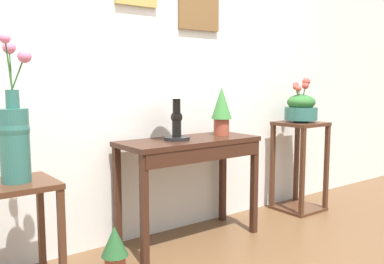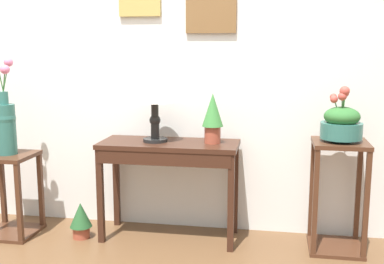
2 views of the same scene
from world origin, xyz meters
name	(u,v)px [view 1 (image 1 of 2)]	position (x,y,z in m)	size (l,w,h in m)	color
back_wall_with_art	(153,51)	(0.00, 1.48, 1.40)	(9.00, 0.13, 2.80)	silver
console_table	(191,155)	(0.11, 1.15, 0.65)	(1.05, 0.43, 0.76)	#381E14
table_lamp	(177,83)	(0.00, 1.17, 1.16)	(0.32, 0.32, 0.56)	black
potted_plant_on_console	(222,108)	(0.44, 1.19, 0.97)	(0.16, 0.16, 0.37)	#9E4733
pedestal_stand_left	(20,242)	(-1.14, 1.02, 0.33)	(0.38, 0.38, 0.65)	#472819
flower_vase_tall_left	(15,134)	(-1.14, 1.02, 0.91)	(0.17, 0.19, 0.77)	#2D665B
pedestal_stand_right	(299,166)	(1.35, 1.17, 0.41)	(0.38, 0.38, 0.81)	#472819
planter_bowl_wide_right	(301,107)	(1.35, 1.17, 0.94)	(0.29, 0.29, 0.40)	#2D665B
potted_plant_floor	(115,246)	(-0.57, 1.04, 0.16)	(0.17, 0.17, 0.29)	#9E4733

